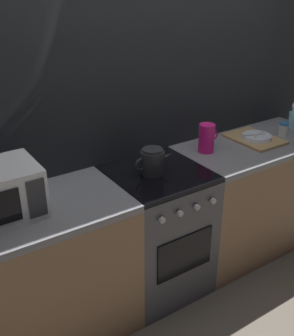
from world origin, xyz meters
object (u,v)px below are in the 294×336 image
object	(u,v)px
dish_pile	(255,138)
spice_jar	(283,129)
stove_unit	(157,231)
kettle	(153,161)
pitcher	(207,138)
spray_bottle	(293,118)

from	to	relation	value
dish_pile	spice_jar	world-z (taller)	spice_jar
stove_unit	kettle	distance (m)	0.53
stove_unit	dish_pile	distance (m)	1.03
pitcher	dish_pile	xyz separation A→B (m)	(0.44, -0.05, -0.08)
stove_unit	pitcher	bearing A→B (deg)	9.94
stove_unit	dish_pile	world-z (taller)	dish_pile
pitcher	dish_pile	size ratio (longest dim) A/B	0.50
pitcher	spice_jar	world-z (taller)	pitcher
kettle	spice_jar	distance (m)	1.20
stove_unit	spray_bottle	bearing A→B (deg)	2.86
dish_pile	pitcher	bearing A→B (deg)	173.93
kettle	spice_jar	bearing A→B (deg)	-0.84
pitcher	dish_pile	world-z (taller)	pitcher
dish_pile	spice_jar	bearing A→B (deg)	-10.15
kettle	dish_pile	bearing A→B (deg)	1.67
pitcher	spray_bottle	bearing A→B (deg)	-0.89
kettle	pitcher	world-z (taller)	pitcher
stove_unit	pitcher	world-z (taller)	pitcher
spice_jar	kettle	bearing A→B (deg)	179.16
kettle	spray_bottle	xyz separation A→B (m)	(1.41, 0.06, -0.00)
stove_unit	pitcher	size ratio (longest dim) A/B	4.50
spice_jar	spray_bottle	world-z (taller)	spray_bottle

